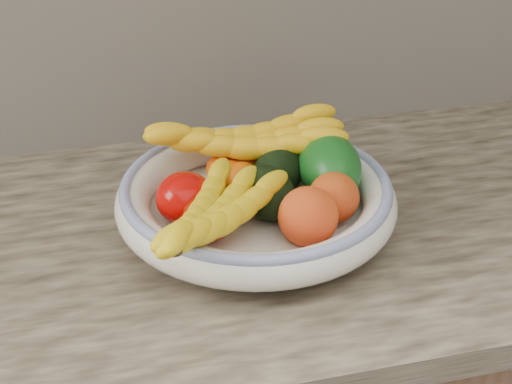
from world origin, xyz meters
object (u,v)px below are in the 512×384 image
object	(u,v)px
fruit_bowl	(256,199)
green_mango	(329,167)
banana_bunch_front	(213,220)
banana_bunch_back	(245,145)

from	to	relation	value
fruit_bowl	green_mango	bearing A→B (deg)	8.17
green_mango	banana_bunch_front	size ratio (longest dim) A/B	0.48
green_mango	banana_bunch_front	bearing A→B (deg)	-149.83
green_mango	banana_bunch_back	xyz separation A→B (m)	(-0.11, 0.07, 0.01)
fruit_bowl	green_mango	world-z (taller)	green_mango
green_mango	banana_bunch_back	size ratio (longest dim) A/B	0.43
banana_bunch_back	banana_bunch_front	distance (m)	0.20
banana_bunch_front	green_mango	bearing A→B (deg)	-22.17
fruit_bowl	banana_bunch_front	distance (m)	0.12
fruit_bowl	banana_bunch_front	bearing A→B (deg)	-130.96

